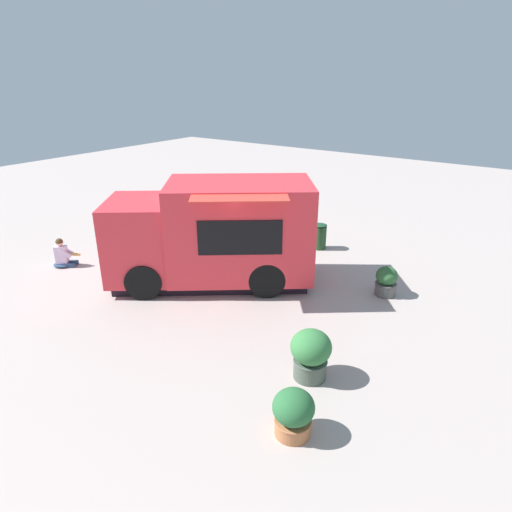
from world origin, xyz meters
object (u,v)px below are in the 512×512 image
object	(u,v)px
planter_flowering_far	(386,281)
planter_flowering_near	(311,353)
planter_flowering_side	(293,412)
food_truck	(214,236)
person_customer	(63,256)
trash_bin	(320,236)

from	to	relation	value
planter_flowering_far	planter_flowering_near	bearing A→B (deg)	0.73
planter_flowering_side	food_truck	bearing A→B (deg)	-127.96
person_customer	planter_flowering_near	distance (m)	7.99
planter_flowering_far	planter_flowering_side	bearing A→B (deg)	5.47
food_truck	person_customer	size ratio (longest dim) A/B	6.34
planter_flowering_far	planter_flowering_side	xyz separation A→B (m)	(5.17, 0.50, 0.02)
trash_bin	food_truck	bearing A→B (deg)	-16.71
food_truck	person_customer	bearing A→B (deg)	-67.31
planter_flowering_near	planter_flowering_side	bearing A→B (deg)	18.59
person_customer	trash_bin	distance (m)	7.42
planter_flowering_near	person_customer	bearing A→B (deg)	-92.56
food_truck	planter_flowering_side	world-z (taller)	food_truck
planter_flowering_near	trash_bin	distance (m)	6.34
trash_bin	planter_flowering_far	bearing A→B (deg)	56.41
food_truck	trash_bin	bearing A→B (deg)	163.29
food_truck	person_customer	distance (m)	4.52
planter_flowering_far	person_customer	bearing A→B (deg)	-66.27
food_truck	planter_flowering_near	world-z (taller)	food_truck
person_customer	planter_flowering_far	world-z (taller)	person_customer
food_truck	planter_flowering_near	bearing A→B (deg)	62.12
food_truck	planter_flowering_far	world-z (taller)	food_truck
food_truck	trash_bin	xyz separation A→B (m)	(-3.62, 1.09, -0.85)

